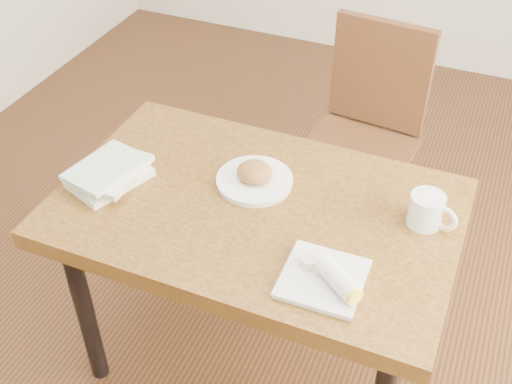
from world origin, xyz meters
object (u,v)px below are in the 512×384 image
at_px(plate_burrito, 328,279).
at_px(book_stack, 110,173).
at_px(table, 256,226).
at_px(coffee_mug, 428,210).
at_px(plate_scone, 255,178).
at_px(chair_far, 366,125).

xyz_separation_m(plate_burrito, book_stack, (-0.75, 0.15, 0.01)).
bearing_deg(table, book_stack, -171.28).
height_order(coffee_mug, book_stack, coffee_mug).
height_order(table, book_stack, book_stack).
height_order(plate_scone, coffee_mug, coffee_mug).
distance_m(plate_burrito, book_stack, 0.77).
distance_m(coffee_mug, book_stack, 0.96).
distance_m(coffee_mug, plate_burrito, 0.38).
bearing_deg(coffee_mug, book_stack, -168.97).
relative_size(table, chair_far, 1.25).
bearing_deg(plate_scone, table, -64.61).
relative_size(plate_scone, plate_burrito, 1.05).
bearing_deg(coffee_mug, chair_far, 115.70).
xyz_separation_m(coffee_mug, book_stack, (-0.94, -0.18, -0.02)).
bearing_deg(plate_scone, plate_burrito, -42.63).
bearing_deg(plate_burrito, chair_far, 98.75).
distance_m(plate_scone, plate_burrito, 0.46).
xyz_separation_m(table, plate_scone, (-0.04, 0.09, 0.11)).
bearing_deg(book_stack, coffee_mug, 11.03).
bearing_deg(chair_far, plate_scone, -103.08).
relative_size(chair_far, plate_scone, 4.01).
xyz_separation_m(table, coffee_mug, (0.48, 0.11, 0.14)).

